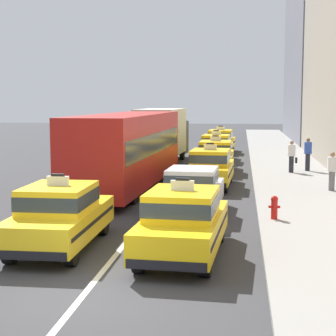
{
  "coord_description": "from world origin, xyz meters",
  "views": [
    {
      "loc": [
        3.03,
        -10.26,
        3.82
      ],
      "look_at": [
        0.35,
        10.36,
        1.3
      ],
      "focal_mm": 60.42,
      "sensor_mm": 36.0,
      "label": 1
    }
  ],
  "objects": [
    {
      "name": "ground_plane",
      "position": [
        0.0,
        0.0,
        0.0
      ],
      "size": [
        160.0,
        160.0,
        0.0
      ],
      "primitive_type": "plane",
      "color": "#353538"
    },
    {
      "name": "lane_stripe_left_right",
      "position": [
        0.0,
        20.0,
        0.0
      ],
      "size": [
        0.14,
        80.0,
        0.01
      ],
      "primitive_type": "cube",
      "color": "silver",
      "rests_on": "ground"
    },
    {
      "name": "sidewalk_curb",
      "position": [
        5.6,
        15.0,
        0.07
      ],
      "size": [
        4.0,
        90.0,
        0.15
      ],
      "primitive_type": "cube",
      "color": "gray",
      "rests_on": "ground"
    },
    {
      "name": "taxi_left_nearest",
      "position": [
        -1.56,
        3.51,
        0.88
      ],
      "size": [
        1.85,
        4.57,
        1.96
      ],
      "color": "black",
      "rests_on": "ground"
    },
    {
      "name": "bus_left_second",
      "position": [
        -1.74,
        13.27,
        1.82
      ],
      "size": [
        3.02,
        11.3,
        3.22
      ],
      "color": "black",
      "rests_on": "ground"
    },
    {
      "name": "box_truck_left_third",
      "position": [
        -1.72,
        23.9,
        1.78
      ],
      "size": [
        2.58,
        7.07,
        3.27
      ],
      "color": "black",
      "rests_on": "ground"
    },
    {
      "name": "taxi_right_nearest",
      "position": [
        1.66,
        3.15,
        0.88
      ],
      "size": [
        2.05,
        4.65,
        1.96
      ],
      "color": "black",
      "rests_on": "ground"
    },
    {
      "name": "sedan_right_second",
      "position": [
        1.45,
        8.19,
        0.85
      ],
      "size": [
        1.95,
        4.37,
        1.58
      ],
      "color": "black",
      "rests_on": "ground"
    },
    {
      "name": "taxi_right_third",
      "position": [
        1.71,
        14.27,
        0.88
      ],
      "size": [
        1.98,
        4.62,
        1.96
      ],
      "color": "black",
      "rests_on": "ground"
    },
    {
      "name": "taxi_right_fourth",
      "position": [
        1.69,
        19.51,
        0.88
      ],
      "size": [
        1.86,
        4.58,
        1.96
      ],
      "color": "black",
      "rests_on": "ground"
    },
    {
      "name": "taxi_right_fifth",
      "position": [
        1.49,
        24.82,
        0.88
      ],
      "size": [
        2.03,
        4.64,
        1.96
      ],
      "color": "black",
      "rests_on": "ground"
    },
    {
      "name": "taxi_right_sixth",
      "position": [
        1.55,
        30.55,
        0.88
      ],
      "size": [
        2.06,
        4.65,
        1.96
      ],
      "color": "black",
      "rests_on": "ground"
    },
    {
      "name": "pedestrian_near_crosswalk",
      "position": [
        6.47,
        19.53,
        1.01
      ],
      "size": [
        0.36,
        0.24,
        1.7
      ],
      "color": "#23232D",
      "rests_on": "sidewalk_curb"
    },
    {
      "name": "pedestrian_mid_block",
      "position": [
        5.58,
        18.73,
        0.96
      ],
      "size": [
        0.47,
        0.24,
        1.61
      ],
      "color": "#23232D",
      "rests_on": "sidewalk_curb"
    },
    {
      "name": "pedestrian_by_storefront",
      "position": [
        6.7,
        13.08,
        0.95
      ],
      "size": [
        0.36,
        0.24,
        1.58
      ],
      "color": "slate",
      "rests_on": "sidewalk_curb"
    },
    {
      "name": "fire_hydrant",
      "position": [
        4.08,
        7.19,
        0.55
      ],
      "size": [
        0.36,
        0.22,
        0.73
      ],
      "color": "red",
      "rests_on": "sidewalk_curb"
    }
  ]
}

